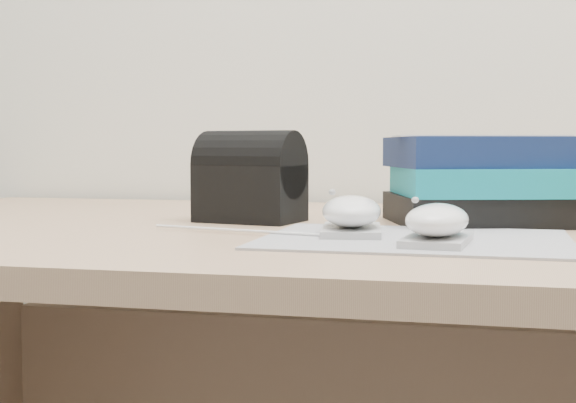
% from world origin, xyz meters
% --- Properties ---
extents(desk, '(1.60, 0.80, 0.73)m').
position_xyz_m(desk, '(0.00, 1.64, 0.50)').
color(desk, '#A67C5C').
rests_on(desk, ground).
extents(mousepad, '(0.33, 0.26, 0.00)m').
position_xyz_m(mousepad, '(0.02, 1.44, 0.73)').
color(mousepad, gray).
rests_on(mousepad, desk).
extents(mouse_rear, '(0.08, 0.13, 0.05)m').
position_xyz_m(mouse_rear, '(-0.05, 1.47, 0.75)').
color(mouse_rear, '#AFB0B2').
rests_on(mouse_rear, mousepad).
extents(mouse_front, '(0.07, 0.12, 0.05)m').
position_xyz_m(mouse_front, '(0.05, 1.40, 0.75)').
color(mouse_front, '#B1B0B3').
rests_on(mouse_front, mousepad).
extents(usb_cable, '(0.24, 0.06, 0.00)m').
position_xyz_m(usb_cable, '(-0.17, 1.46, 0.73)').
color(usb_cable, white).
rests_on(usb_cable, mousepad).
extents(book_stack, '(0.27, 0.24, 0.11)m').
position_xyz_m(book_stack, '(0.10, 1.65, 0.79)').
color(book_stack, black).
rests_on(book_stack, desk).
extents(pouch, '(0.14, 0.11, 0.12)m').
position_xyz_m(pouch, '(-0.20, 1.61, 0.79)').
color(pouch, black).
rests_on(pouch, desk).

